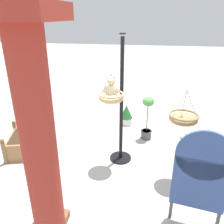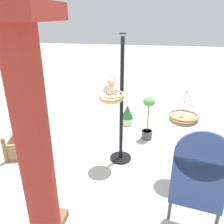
# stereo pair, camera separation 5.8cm
# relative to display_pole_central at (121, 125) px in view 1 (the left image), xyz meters

# --- Properties ---
(ground_plane) EXTENTS (40.00, 40.00, 0.00)m
(ground_plane) POSITION_rel_display_pole_central_xyz_m (0.15, 0.13, -0.79)
(ground_plane) COLOR #ADAAA3
(display_pole_central) EXTENTS (0.44, 0.44, 2.50)m
(display_pole_central) POSITION_rel_display_pole_central_xyz_m (0.00, 0.00, 0.00)
(display_pole_central) COLOR black
(display_pole_central) RESTS_ON ground
(hanging_basket_with_teddy) EXTENTS (0.46, 0.46, 0.53)m
(hanging_basket_with_teddy) POSITION_rel_display_pole_central_xyz_m (0.15, 0.25, 0.65)
(hanging_basket_with_teddy) COLOR tan
(teddy_bear) EXTENTS (0.27, 0.25, 0.40)m
(teddy_bear) POSITION_rel_display_pole_central_xyz_m (0.15, 0.27, 0.82)
(teddy_bear) COLOR beige
(hanging_basket_left_high) EXTENTS (0.49, 0.49, 0.58)m
(hanging_basket_left_high) POSITION_rel_display_pole_central_xyz_m (-1.08, 0.48, 0.45)
(hanging_basket_left_high) COLOR #A37F51
(greenhouse_pillar_left) EXTENTS (0.45, 0.45, 2.85)m
(greenhouse_pillar_left) POSITION_rel_display_pole_central_xyz_m (0.20, 2.79, 0.59)
(greenhouse_pillar_left) COLOR #9E2D23
(greenhouse_pillar_left) RESTS_ON ground
(greenhouse_pillar_right) EXTENTS (0.45, 0.45, 3.07)m
(greenhouse_pillar_right) POSITION_rel_display_pole_central_xyz_m (0.76, 1.82, 0.70)
(greenhouse_pillar_right) COLOR brown
(greenhouse_pillar_right) RESTS_ON ground
(wooden_planter_box) EXTENTS (0.91, 1.06, 0.56)m
(wooden_planter_box) POSITION_rel_display_pole_central_xyz_m (2.09, 0.07, -0.57)
(wooden_planter_box) COLOR #9E7047
(wooden_planter_box) RESTS_ON ground
(potted_plant_tall_leafy) EXTENTS (0.54, 0.50, 0.45)m
(potted_plant_tall_leafy) POSITION_rel_display_pole_central_xyz_m (-1.45, -0.35, -0.60)
(potted_plant_tall_leafy) COLOR #2D5638
(potted_plant_tall_leafy) RESTS_ON ground
(potted_plant_small_succulent) EXTENTS (0.33, 0.33, 0.57)m
(potted_plant_small_succulent) POSITION_rel_display_pole_central_xyz_m (0.07, -1.66, -0.50)
(potted_plant_small_succulent) COLOR beige
(potted_plant_small_succulent) RESTS_ON ground
(potted_plant_conical_shrub) EXTENTS (0.28, 0.28, 1.07)m
(potted_plant_conical_shrub) POSITION_rel_display_pole_central_xyz_m (-0.50, -0.96, -0.24)
(potted_plant_conical_shrub) COLOR #4C4C51
(potted_plant_conical_shrub) RESTS_ON ground
(display_sign_board) EXTENTS (0.71, 0.15, 1.50)m
(display_sign_board) POSITION_rel_display_pole_central_xyz_m (-1.24, 1.43, 0.10)
(display_sign_board) COLOR #334C8C
(display_sign_board) RESTS_ON ground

